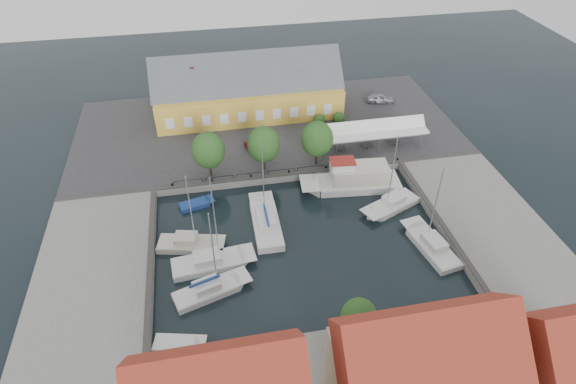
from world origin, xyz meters
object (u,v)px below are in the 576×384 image
object	(u,v)px
east_boat_a	(391,206)
launch_nw	(196,205)
west_boat_b	(190,245)
west_boat_d	(211,291)
car_red	(258,148)
center_sailboat	(266,223)
tent_canopy	(376,130)
trawler	(354,180)
warehouse	(244,91)
east_boat_c	(431,246)
west_boat_c	(212,263)
launch_sw	(179,345)
car_silver	(380,98)

from	to	relation	value
east_boat_a	launch_nw	xyz separation A→B (m)	(-23.37, 4.89, -0.17)
west_boat_b	west_boat_d	distance (m)	7.30
west_boat_d	launch_nw	xyz separation A→B (m)	(-0.85, 14.16, -0.18)
car_red	east_boat_a	distance (m)	19.91
center_sailboat	west_boat_b	size ratio (longest dim) A/B	1.31
west_boat_b	west_boat_d	world-z (taller)	west_boat_d
tent_canopy	trawler	size ratio (longest dim) A/B	1.06
warehouse	west_boat_d	size ratio (longest dim) A/B	2.66
east_boat_c	west_boat_c	distance (m)	24.08
east_boat_a	west_boat_d	size ratio (longest dim) A/B	1.04
tent_canopy	car_red	xyz separation A→B (m)	(-16.29, 1.59, -1.94)
launch_nw	west_boat_d	bearing A→B (deg)	-86.58
west_boat_c	west_boat_d	bearing A→B (deg)	-95.20
warehouse	west_boat_c	xyz separation A→B (m)	(-7.43, -31.37, -4.17)
east_boat_a	car_red	bearing A→B (deg)	136.68
tent_canopy	trawler	world-z (taller)	trawler
launch_nw	center_sailboat	bearing A→B (deg)	-33.69
east_boat_c	launch_nw	size ratio (longest dim) A/B	2.42
center_sailboat	warehouse	bearing A→B (deg)	88.30
launch_sw	launch_nw	world-z (taller)	launch_sw
trawler	launch_nw	xyz separation A→B (m)	(-20.11, 0.00, -0.93)
car_silver	east_boat_a	xyz separation A→B (m)	(-7.21, -24.71, -1.48)
west_boat_d	launch_nw	bearing A→B (deg)	93.42
car_red	trawler	distance (m)	14.21
east_boat_a	west_boat_b	bearing A→B (deg)	-174.80
east_boat_c	west_boat_b	size ratio (longest dim) A/B	1.06
west_boat_b	west_boat_c	xyz separation A→B (m)	(2.21, -3.26, 0.00)
tent_canopy	car_red	distance (m)	16.49
car_silver	center_sailboat	bearing A→B (deg)	149.44
car_silver	east_boat_a	distance (m)	25.78
car_red	west_boat_b	xyz separation A→B (m)	(-9.94, -15.84, -1.48)
east_boat_a	west_boat_b	world-z (taller)	east_boat_a
warehouse	launch_sw	distance (m)	42.50
trawler	west_boat_c	xyz separation A→B (m)	(-18.92, -10.37, -0.76)
trawler	east_boat_c	world-z (taller)	east_boat_c
east_boat_c	launch_sw	xyz separation A→B (m)	(-27.57, -7.44, -0.17)
center_sailboat	launch_sw	size ratio (longest dim) A/B	2.70
tent_canopy	launch_sw	distance (m)	38.76
car_silver	trawler	bearing A→B (deg)	163.84
car_silver	center_sailboat	xyz separation A→B (m)	(-22.74, -25.04, -1.38)
trawler	launch_nw	size ratio (longest dim) A/B	2.91
center_sailboat	launch_nw	size ratio (longest dim) A/B	2.99
tent_canopy	west_boat_b	world-z (taller)	west_boat_b
center_sailboat	west_boat_c	xyz separation A→B (m)	(-6.65, -5.15, -0.10)
tent_canopy	east_boat_c	bearing A→B (deg)	-90.10
car_red	east_boat_a	world-z (taller)	east_boat_a
car_red	center_sailboat	xyz separation A→B (m)	(-1.08, -13.96, -1.38)
center_sailboat	west_boat_d	xyz separation A→B (m)	(-6.99, -8.94, -0.09)
trawler	east_boat_c	distance (m)	13.41
east_boat_a	west_boat_d	xyz separation A→B (m)	(-22.52, -9.27, 0.01)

